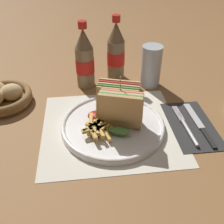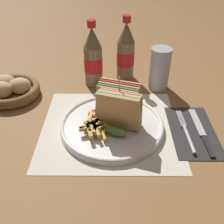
{
  "view_description": "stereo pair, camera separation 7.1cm",
  "coord_description": "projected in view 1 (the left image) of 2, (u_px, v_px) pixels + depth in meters",
  "views": [
    {
      "loc": [
        -0.05,
        -0.53,
        0.46
      ],
      "look_at": [
        0.01,
        0.03,
        0.04
      ],
      "focal_mm": 42.0,
      "sensor_mm": 36.0,
      "label": 1
    },
    {
      "loc": [
        0.02,
        -0.54,
        0.46
      ],
      "look_at": [
        0.01,
        0.03,
        0.04
      ],
      "focal_mm": 42.0,
      "sensor_mm": 36.0,
      "label": 2
    }
  ],
  "objects": [
    {
      "name": "placemat",
      "position": [
        111.0,
        127.0,
        0.72
      ],
      "size": [
        0.37,
        0.34,
        0.0
      ],
      "color": "silver",
      "rests_on": "ground_plane"
    },
    {
      "name": "fork",
      "position": [
        187.0,
        128.0,
        0.7
      ],
      "size": [
        0.02,
        0.17,
        0.01
      ],
      "rotation": [
        0.0,
        0.0,
        0.03
      ],
      "color": "silver",
      "rests_on": "napkin"
    },
    {
      "name": "ketchup_blob",
      "position": [
        97.0,
        115.0,
        0.72
      ],
      "size": [
        0.05,
        0.04,
        0.02
      ],
      "color": "maroon",
      "rests_on": "plate_main"
    },
    {
      "name": "coke_bottle_far",
      "position": [
        116.0,
        52.0,
        0.89
      ],
      "size": [
        0.06,
        0.06,
        0.22
      ],
      "color": "#7A6647",
      "rests_on": "ground_plane"
    },
    {
      "name": "club_sandwich",
      "position": [
        120.0,
        107.0,
        0.67
      ],
      "size": [
        0.13,
        0.12,
        0.14
      ],
      "color": "tan",
      "rests_on": "plate_main"
    },
    {
      "name": "fries_pile",
      "position": [
        98.0,
        128.0,
        0.67
      ],
      "size": [
        0.09,
        0.1,
        0.02
      ],
      "color": "gold",
      "rests_on": "plate_main"
    },
    {
      "name": "plate_main",
      "position": [
        113.0,
        125.0,
        0.71
      ],
      "size": [
        0.28,
        0.28,
        0.02
      ],
      "color": "white",
      "rests_on": "ground_plane"
    },
    {
      "name": "glass_near",
      "position": [
        151.0,
        69.0,
        0.87
      ],
      "size": [
        0.07,
        0.07,
        0.14
      ],
      "color": "silver",
      "rests_on": "ground_plane"
    },
    {
      "name": "napkin",
      "position": [
        192.0,
        126.0,
        0.72
      ],
      "size": [
        0.12,
        0.22,
        0.0
      ],
      "color": "#2D2D2D",
      "rests_on": "ground_plane"
    },
    {
      "name": "bread_basket",
      "position": [
        2.0,
        97.0,
        0.8
      ],
      "size": [
        0.18,
        0.18,
        0.06
      ],
      "color": "olive",
      "rests_on": "ground_plane"
    },
    {
      "name": "ground_plane",
      "position": [
        109.0,
        131.0,
        0.71
      ],
      "size": [
        4.0,
        4.0,
        0.0
      ],
      "primitive_type": "plane",
      "color": "olive"
    },
    {
      "name": "coke_bottle_near",
      "position": [
        85.0,
        60.0,
        0.85
      ],
      "size": [
        0.06,
        0.06,
        0.22
      ],
      "color": "#7A6647",
      "rests_on": "ground_plane"
    },
    {
      "name": "knife",
      "position": [
        200.0,
        124.0,
        0.72
      ],
      "size": [
        0.02,
        0.19,
        0.0
      ],
      "rotation": [
        0.0,
        0.0,
        0.03
      ],
      "color": "black",
      "rests_on": "napkin"
    }
  ]
}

